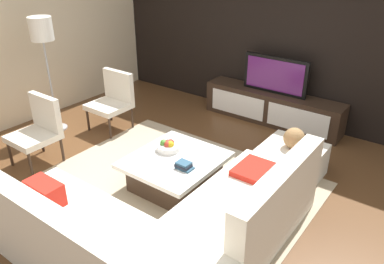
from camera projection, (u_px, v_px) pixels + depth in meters
ground_plane at (177, 193)px, 4.40m from camera, size 14.00×14.00×0.00m
feature_wall_back at (288, 30)px, 5.71m from camera, size 6.40×0.12×2.80m
side_wall_left at (14, 32)px, 5.62m from camera, size 0.12×5.20×2.80m
area_rug at (170, 189)px, 4.45m from camera, size 3.05×2.56×0.01m
media_console at (272, 108)px, 6.01m from camera, size 2.20×0.43×0.50m
television at (275, 75)px, 5.77m from camera, size 1.02×0.06×0.56m
sectional_couch at (163, 231)px, 3.40m from camera, size 2.29×2.42×0.83m
coffee_table at (175, 171)px, 4.43m from camera, size 0.96×1.05×0.38m
accent_chair_near at (39, 127)px, 4.84m from camera, size 0.53×0.54×0.87m
floor_lamp at (42, 36)px, 5.27m from camera, size 0.32×0.32×1.68m
ottoman at (291, 162)px, 4.62m from camera, size 0.70×0.70×0.40m
fruit_bowl at (168, 146)px, 4.50m from camera, size 0.28×0.28×0.13m
accent_chair_far at (113, 97)px, 5.75m from camera, size 0.56×0.53×0.87m
decorative_ball at (294, 138)px, 4.48m from camera, size 0.25×0.25×0.25m
book_stack at (184, 166)px, 4.14m from camera, size 0.19×0.13×0.08m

